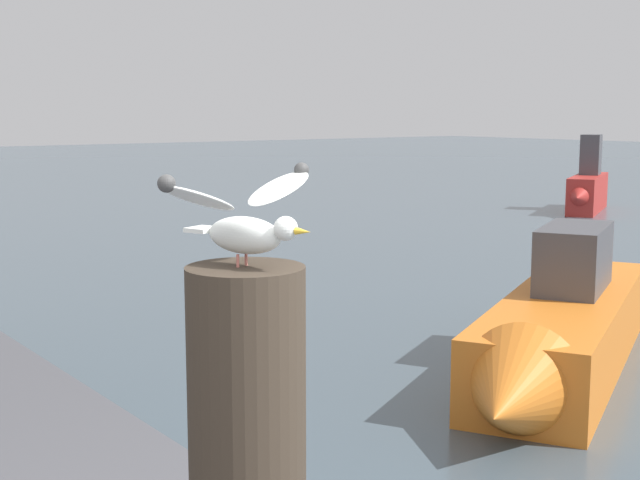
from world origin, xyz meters
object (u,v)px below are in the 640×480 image
Objects in this scene: mooring_post at (247,427)px; boat_red at (587,188)px; seagull at (246,218)px; boat_orange at (559,333)px.

mooring_post is 19.96m from boat_red.
mooring_post is 0.58m from seagull.
mooring_post is 0.19× the size of boat_orange.
seagull is at bearing -60.16° from boat_orange.
mooring_post is at bearing -159.31° from seagull.
boat_red is (-11.11, 16.56, -1.56)m from seagull.
seagull is at bearing 20.69° from mooring_post.
mooring_post is 6.04m from boat_orange.
mooring_post reaches higher than boat_red.
seagull is 0.13× the size of boat_orange.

